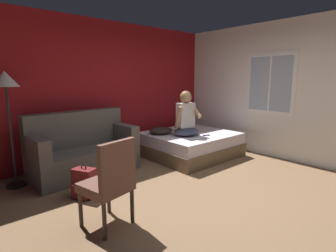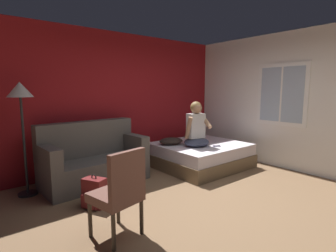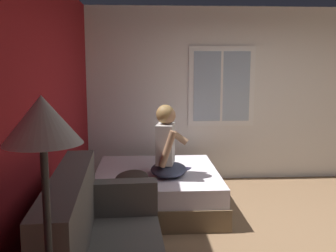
{
  "view_description": "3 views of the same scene",
  "coord_description": "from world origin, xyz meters",
  "px_view_note": "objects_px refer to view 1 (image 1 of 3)",
  "views": [
    {
      "loc": [
        -2.62,
        -2.25,
        1.6
      ],
      "look_at": [
        0.3,
        1.08,
        0.79
      ],
      "focal_mm": 28.0,
      "sensor_mm": 36.0,
      "label": 1
    },
    {
      "loc": [
        -2.62,
        -2.25,
        1.6
      ],
      "look_at": [
        0.5,
        1.6,
        0.89
      ],
      "focal_mm": 28.0,
      "sensor_mm": 36.0,
      "label": 2
    },
    {
      "loc": [
        -3.64,
        1.59,
        1.84
      ],
      "look_at": [
        0.55,
        1.35,
        1.17
      ],
      "focal_mm": 42.0,
      "sensor_mm": 36.0,
      "label": 3
    }
  ],
  "objects_px": {
    "floor_lamp": "(6,90)",
    "backpack": "(84,184)",
    "couch": "(83,150)",
    "side_chair": "(110,181)",
    "cell_phone": "(206,135)",
    "bed": "(190,144)",
    "person_seated": "(186,118)",
    "throw_pillow": "(161,131)"
  },
  "relations": [
    {
      "from": "floor_lamp",
      "to": "backpack",
      "type": "bearing_deg",
      "value": -59.23
    },
    {
      "from": "couch",
      "to": "side_chair",
      "type": "bearing_deg",
      "value": -104.86
    },
    {
      "from": "couch",
      "to": "cell_phone",
      "type": "relative_size",
      "value": 12.08
    },
    {
      "from": "person_seated",
      "to": "throw_pillow",
      "type": "xyz_separation_m",
      "value": [
        -0.29,
        0.42,
        -0.29
      ]
    },
    {
      "from": "side_chair",
      "to": "backpack",
      "type": "height_order",
      "value": "side_chair"
    },
    {
      "from": "bed",
      "to": "side_chair",
      "type": "distance_m",
      "value": 2.92
    },
    {
      "from": "throw_pillow",
      "to": "floor_lamp",
      "type": "xyz_separation_m",
      "value": [
        -2.59,
        0.3,
        0.88
      ]
    },
    {
      "from": "couch",
      "to": "throw_pillow",
      "type": "bearing_deg",
      "value": -6.42
    },
    {
      "from": "side_chair",
      "to": "throw_pillow",
      "type": "height_order",
      "value": "side_chair"
    },
    {
      "from": "couch",
      "to": "floor_lamp",
      "type": "bearing_deg",
      "value": 172.99
    },
    {
      "from": "couch",
      "to": "person_seated",
      "type": "bearing_deg",
      "value": -17.68
    },
    {
      "from": "backpack",
      "to": "bed",
      "type": "bearing_deg",
      "value": 9.86
    },
    {
      "from": "throw_pillow",
      "to": "backpack",
      "type": "bearing_deg",
      "value": -159.56
    },
    {
      "from": "throw_pillow",
      "to": "person_seated",
      "type": "bearing_deg",
      "value": -55.13
    },
    {
      "from": "bed",
      "to": "backpack",
      "type": "distance_m",
      "value": 2.54
    },
    {
      "from": "backpack",
      "to": "floor_lamp",
      "type": "distance_m",
      "value": 1.73
    },
    {
      "from": "couch",
      "to": "side_chair",
      "type": "relative_size",
      "value": 1.78
    },
    {
      "from": "person_seated",
      "to": "cell_phone",
      "type": "distance_m",
      "value": 0.53
    },
    {
      "from": "person_seated",
      "to": "backpack",
      "type": "bearing_deg",
      "value": -172.06
    },
    {
      "from": "backpack",
      "to": "throw_pillow",
      "type": "height_order",
      "value": "throw_pillow"
    },
    {
      "from": "backpack",
      "to": "floor_lamp",
      "type": "height_order",
      "value": "floor_lamp"
    },
    {
      "from": "bed",
      "to": "cell_phone",
      "type": "height_order",
      "value": "cell_phone"
    },
    {
      "from": "floor_lamp",
      "to": "side_chair",
      "type": "bearing_deg",
      "value": -74.64
    },
    {
      "from": "backpack",
      "to": "side_chair",
      "type": "bearing_deg",
      "value": -95.62
    },
    {
      "from": "bed",
      "to": "throw_pillow",
      "type": "distance_m",
      "value": 0.69
    },
    {
      "from": "person_seated",
      "to": "backpack",
      "type": "relative_size",
      "value": 1.91
    },
    {
      "from": "backpack",
      "to": "throw_pillow",
      "type": "xyz_separation_m",
      "value": [
        1.97,
        0.73,
        0.36
      ]
    },
    {
      "from": "bed",
      "to": "backpack",
      "type": "height_order",
      "value": "bed"
    },
    {
      "from": "side_chair",
      "to": "floor_lamp",
      "type": "xyz_separation_m",
      "value": [
        -0.53,
        1.93,
        0.9
      ]
    },
    {
      "from": "side_chair",
      "to": "cell_phone",
      "type": "relative_size",
      "value": 6.81
    },
    {
      "from": "throw_pillow",
      "to": "cell_phone",
      "type": "distance_m",
      "value": 0.91
    },
    {
      "from": "person_seated",
      "to": "backpack",
      "type": "xyz_separation_m",
      "value": [
        -2.26,
        -0.32,
        -0.64
      ]
    },
    {
      "from": "couch",
      "to": "throw_pillow",
      "type": "xyz_separation_m",
      "value": [
        1.58,
        -0.18,
        0.16
      ]
    },
    {
      "from": "cell_phone",
      "to": "floor_lamp",
      "type": "distance_m",
      "value": 3.46
    },
    {
      "from": "couch",
      "to": "side_chair",
      "type": "height_order",
      "value": "couch"
    },
    {
      "from": "cell_phone",
      "to": "backpack",
      "type": "bearing_deg",
      "value": 119.5
    },
    {
      "from": "floor_lamp",
      "to": "cell_phone",
      "type": "bearing_deg",
      "value": -17.42
    },
    {
      "from": "bed",
      "to": "couch",
      "type": "relative_size",
      "value": 0.99
    },
    {
      "from": "couch",
      "to": "side_chair",
      "type": "xyz_separation_m",
      "value": [
        -0.48,
        -1.8,
        0.14
      ]
    },
    {
      "from": "bed",
      "to": "backpack",
      "type": "relative_size",
      "value": 3.78
    },
    {
      "from": "side_chair",
      "to": "cell_phone",
      "type": "xyz_separation_m",
      "value": [
        2.64,
        0.93,
        -0.05
      ]
    },
    {
      "from": "couch",
      "to": "floor_lamp",
      "type": "relative_size",
      "value": 1.02
    }
  ]
}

